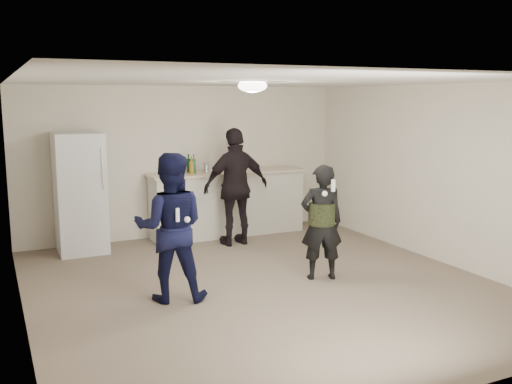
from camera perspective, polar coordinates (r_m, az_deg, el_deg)
name	(u,v)px	position (r m, az deg, el deg)	size (l,w,h in m)	color
floor	(263,286)	(7.18, 0.69, -9.33)	(6.00, 6.00, 0.00)	#6B5B4C
ceiling	(263,81)	(6.80, 0.73, 11.04)	(6.00, 6.00, 0.00)	silver
wall_back	(185,162)	(9.64, -7.15, 3.04)	(6.00, 6.00, 0.00)	beige
wall_front	(441,242)	(4.44, 18.04, -4.82)	(6.00, 6.00, 0.00)	beige
wall_left	(17,204)	(6.20, -22.77, -1.13)	(6.00, 6.00, 0.00)	beige
wall_right	(438,174)	(8.44, 17.74, 1.77)	(6.00, 6.00, 0.00)	beige
counter	(228,204)	(9.66, -2.82, -1.23)	(2.60, 0.56, 1.05)	beige
counter_top	(228,172)	(9.58, -2.85, 1.97)	(2.68, 0.64, 0.04)	beige
fridge	(80,193)	(8.90, -17.19, -0.11)	(0.70, 0.70, 1.80)	silver
fridge_handle	(103,168)	(8.53, -15.10, 2.30)	(0.02, 0.02, 0.60)	silver
ceiling_dome	(252,86)	(7.07, -0.35, 10.57)	(0.36, 0.36, 0.16)	white
shaker	(206,168)	(9.37, -5.00, 2.43)	(0.08, 0.08, 0.17)	silver
man	(170,227)	(6.55, -8.57, -3.52)	(0.83, 0.64, 1.70)	#0F1342
woman	(322,222)	(7.31, 6.57, -3.02)	(0.54, 0.35, 1.48)	black
camo_shorts	(322,214)	(7.29, 6.59, -2.18)	(0.34, 0.34, 0.28)	#2B3719
spectator	(236,187)	(8.95, -2.00, 0.52)	(1.08, 0.45, 1.85)	black
remote_man	(177,215)	(6.25, -7.87, -2.27)	(0.04, 0.04, 0.15)	silver
nunchuk_man	(187,220)	(6.33, -6.90, -2.76)	(0.07, 0.07, 0.07)	white
remote_woman	(333,185)	(7.01, 7.73, 0.66)	(0.04, 0.04, 0.15)	white
nunchuk_woman	(325,194)	(7.00, 6.89, -0.17)	(0.07, 0.07, 0.07)	white
bottle_cluster	(190,167)	(9.34, -6.60, 2.55)	(0.67, 0.31, 0.25)	silver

